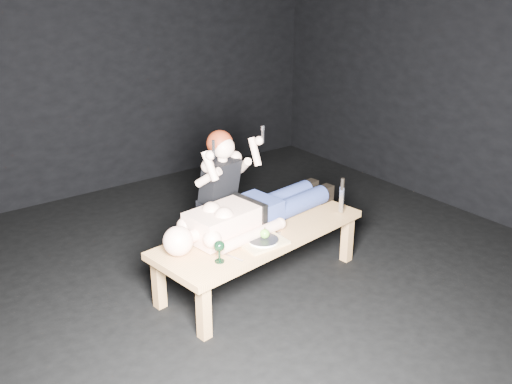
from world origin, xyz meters
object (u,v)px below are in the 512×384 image
kneeling_woman (214,194)px  goblet (219,251)px  lying_man (255,208)px  serving_tray (263,243)px  carving_knife (342,196)px  table (260,256)px

kneeling_woman → goblet: bearing=-129.5°
kneeling_woman → goblet: size_ratio=7.37×
lying_man → kneeling_woman: (-0.10, 0.43, 0.00)m
serving_tray → carving_knife: carving_knife is taller
serving_tray → goblet: 0.41m
lying_man → serving_tray: (-0.16, -0.31, -0.13)m
table → serving_tray: serving_tray is taller
table → serving_tray: (-0.12, -0.19, 0.23)m
table → lying_man: size_ratio=0.97×
table → carving_knife: carving_knife is taller
lying_man → carving_knife: 0.73m
table → goblet: size_ratio=10.73×
lying_man → serving_tray: size_ratio=5.44×
lying_man → table: bearing=-116.1°
table → carving_knife: (0.72, -0.14, 0.38)m
lying_man → carving_knife: (0.68, -0.26, 0.02)m
lying_man → kneeling_woman: size_ratio=1.51×
table → kneeling_woman: 0.66m
lying_man → carving_knife: carving_knife is taller
table → lying_man: (0.04, 0.12, 0.36)m
lying_man → carving_knife: bearing=-28.2°
serving_tray → carving_knife: bearing=3.5°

